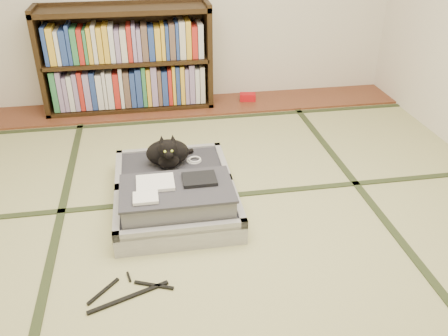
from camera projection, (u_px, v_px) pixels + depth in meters
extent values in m
plane|color=#BABA7C|center=(226.00, 233.00, 2.84)|extent=(4.50, 4.50, 0.00)
cube|color=brown|center=(190.00, 106.00, 4.55)|extent=(4.00, 0.50, 0.02)
cube|color=red|center=(248.00, 97.00, 4.64)|extent=(0.16, 0.11, 0.07)
cube|color=#2D381E|center=(53.00, 251.00, 2.69)|extent=(0.05, 4.50, 0.01)
cube|color=#2D381E|center=(382.00, 216.00, 2.99)|extent=(0.05, 4.50, 0.01)
cube|color=#2D381E|center=(215.00, 197.00, 3.18)|extent=(4.00, 0.05, 0.01)
cube|color=#2D381E|center=(193.00, 119.00, 4.29)|extent=(4.00, 0.05, 0.01)
cube|color=black|center=(42.00, 64.00, 4.19)|extent=(0.04, 0.35, 0.98)
cube|color=black|center=(208.00, 56.00, 4.41)|extent=(0.04, 0.35, 0.98)
cube|color=black|center=(132.00, 105.00, 4.52)|extent=(1.52, 0.35, 0.04)
cube|color=black|center=(122.00, 10.00, 4.08)|extent=(1.52, 0.35, 0.04)
cube|color=black|center=(127.00, 60.00, 4.30)|extent=(1.46, 0.35, 0.03)
cube|color=black|center=(127.00, 55.00, 4.44)|extent=(1.52, 0.02, 0.98)
cube|color=gray|center=(130.00, 84.00, 4.39)|extent=(1.37, 0.24, 0.41)
cube|color=gray|center=(125.00, 40.00, 4.19)|extent=(1.37, 0.24, 0.37)
cube|color=#ACADB1|center=(178.00, 216.00, 2.88)|extent=(0.76, 0.50, 0.13)
cube|color=#31323A|center=(178.00, 212.00, 2.86)|extent=(0.68, 0.42, 0.10)
cube|color=#ACADB1|center=(181.00, 230.00, 2.65)|extent=(0.76, 0.04, 0.05)
cube|color=#ACADB1|center=(175.00, 187.00, 3.04)|extent=(0.76, 0.04, 0.05)
cube|color=#ACADB1|center=(117.00, 213.00, 2.79)|extent=(0.04, 0.50, 0.05)
cube|color=#ACADB1|center=(236.00, 201.00, 2.90)|extent=(0.04, 0.50, 0.05)
cube|color=#ACADB1|center=(172.00, 175.00, 3.31)|extent=(0.76, 0.50, 0.13)
cube|color=#31323A|center=(172.00, 171.00, 3.29)|extent=(0.68, 0.42, 0.10)
cube|color=#ACADB1|center=(174.00, 183.00, 3.08)|extent=(0.76, 0.04, 0.05)
cube|color=#ACADB1|center=(169.00, 151.00, 3.48)|extent=(0.76, 0.04, 0.05)
cube|color=#ACADB1|center=(119.00, 170.00, 3.22)|extent=(0.04, 0.50, 0.05)
cube|color=#ACADB1|center=(223.00, 162.00, 3.33)|extent=(0.04, 0.50, 0.05)
cylinder|color=black|center=(174.00, 184.00, 3.06)|extent=(0.68, 0.02, 0.02)
cube|color=gray|center=(177.00, 199.00, 2.82)|extent=(0.65, 0.39, 0.13)
cube|color=#37373E|center=(177.00, 188.00, 2.78)|extent=(0.67, 0.41, 0.02)
cube|color=white|center=(155.00, 183.00, 2.79)|extent=(0.22, 0.18, 0.02)
cube|color=black|center=(199.00, 179.00, 2.83)|extent=(0.20, 0.16, 0.02)
cube|color=white|center=(146.00, 198.00, 2.66)|extent=(0.14, 0.12, 0.02)
cube|color=white|center=(142.00, 245.00, 2.64)|extent=(0.06, 0.01, 0.04)
cube|color=white|center=(164.00, 244.00, 2.66)|extent=(0.05, 0.01, 0.04)
cube|color=orange|center=(226.00, 236.00, 2.71)|extent=(0.05, 0.01, 0.04)
cube|color=#197F33|center=(214.00, 234.00, 2.69)|extent=(0.04, 0.01, 0.03)
ellipsoid|color=black|center=(168.00, 153.00, 3.24)|extent=(0.29, 0.19, 0.18)
ellipsoid|color=black|center=(169.00, 161.00, 3.18)|extent=(0.14, 0.11, 0.11)
ellipsoid|color=black|center=(168.00, 148.00, 3.09)|extent=(0.13, 0.12, 0.12)
sphere|color=black|center=(169.00, 155.00, 3.06)|extent=(0.06, 0.06, 0.06)
cone|color=black|center=(162.00, 139.00, 3.08)|extent=(0.04, 0.05, 0.06)
cone|color=black|center=(173.00, 138.00, 3.09)|extent=(0.04, 0.05, 0.06)
sphere|color=#A5BF33|center=(165.00, 152.00, 3.04)|extent=(0.02, 0.02, 0.02)
sphere|color=#A5BF33|center=(172.00, 151.00, 3.05)|extent=(0.02, 0.02, 0.02)
cylinder|color=black|center=(182.00, 154.00, 3.36)|extent=(0.18, 0.11, 0.03)
torus|color=white|center=(194.00, 161.00, 3.31)|extent=(0.11, 0.11, 0.01)
torus|color=white|center=(195.00, 159.00, 3.31)|extent=(0.09, 0.09, 0.01)
cube|color=black|center=(129.00, 297.00, 2.38)|extent=(0.41, 0.17, 0.01)
cube|color=black|center=(103.00, 291.00, 2.41)|extent=(0.16, 0.17, 0.01)
cube|color=black|center=(154.00, 285.00, 2.45)|extent=(0.20, 0.10, 0.01)
cylinder|color=black|center=(129.00, 277.00, 2.50)|extent=(0.03, 0.08, 0.01)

